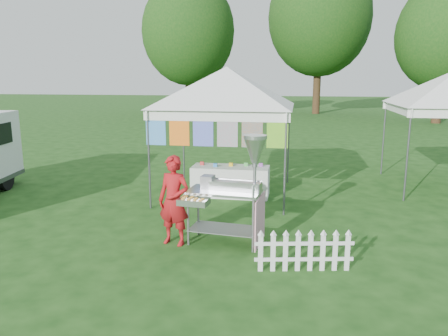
# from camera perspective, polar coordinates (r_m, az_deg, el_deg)

# --- Properties ---
(ground) EXTENTS (120.00, 120.00, 0.00)m
(ground) POSITION_cam_1_polar(r_m,az_deg,el_deg) (7.29, -4.19, -10.52)
(ground) COLOR #173F12
(ground) RESTS_ON ground
(canopy_main) EXTENTS (4.24, 4.24, 3.45)m
(canopy_main) POSITION_cam_1_polar(r_m,az_deg,el_deg) (10.17, 0.33, 13.05)
(canopy_main) COLOR #59595E
(canopy_main) RESTS_ON ground
(tree_left) EXTENTS (6.40, 6.40, 9.53)m
(tree_left) POSITION_cam_1_polar(r_m,az_deg,el_deg) (31.63, -4.66, 17.32)
(tree_left) COLOR #3B2815
(tree_left) RESTS_ON ground
(tree_mid) EXTENTS (7.60, 7.60, 11.52)m
(tree_mid) POSITION_cam_1_polar(r_m,az_deg,el_deg) (34.85, 12.40, 18.73)
(tree_mid) COLOR #3B2815
(tree_mid) RESTS_ON ground
(tree_right) EXTENTS (5.60, 5.60, 8.42)m
(tree_right) POSITION_cam_1_polar(r_m,az_deg,el_deg) (29.84, 26.82, 15.21)
(tree_right) COLOR #3B2815
(tree_right) RESTS_ON ground
(donut_cart) EXTENTS (1.41, 0.88, 1.86)m
(donut_cart) POSITION_cam_1_polar(r_m,az_deg,el_deg) (7.14, 1.52, -1.74)
(donut_cart) COLOR gray
(donut_cart) RESTS_ON ground
(vendor) EXTENTS (0.62, 0.47, 1.51)m
(vendor) POSITION_cam_1_polar(r_m,az_deg,el_deg) (7.30, -6.57, -4.24)
(vendor) COLOR #A71418
(vendor) RESTS_ON ground
(picket_fence) EXTENTS (1.42, 0.29, 0.56)m
(picket_fence) POSITION_cam_1_polar(r_m,az_deg,el_deg) (6.51, 10.42, -10.77)
(picket_fence) COLOR white
(picket_fence) RESTS_ON ground
(display_table) EXTENTS (1.80, 0.70, 0.71)m
(display_table) POSITION_cam_1_polar(r_m,az_deg,el_deg) (10.32, 0.85, -1.73)
(display_table) COLOR white
(display_table) RESTS_ON ground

